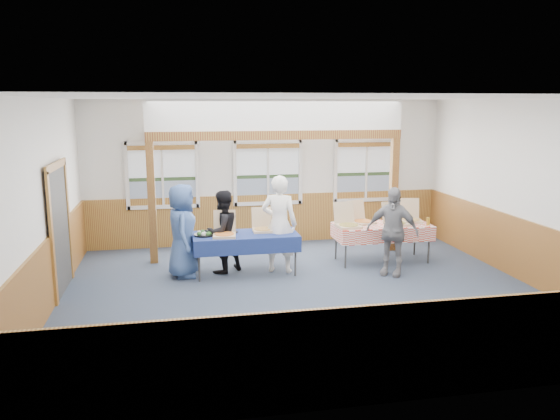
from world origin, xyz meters
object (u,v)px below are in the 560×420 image
Objects in this scene: man_blue at (182,231)px; table_left at (245,237)px; table_right at (382,227)px; woman_white at (279,224)px; person_grey at (392,231)px; woman_black at (222,232)px.

table_left is at bearing -91.36° from man_blue.
table_right is 3.92m from man_blue.
table_left is 1.14× the size of woman_white.
woman_white is at bearing -89.98° from man_blue.
table_left is at bearing -156.02° from person_grey.
woman_white is at bearing 17.99° from table_left.
woman_black is 0.75m from man_blue.
woman_white is at bearing 164.58° from table_right.
table_left is at bearing 163.25° from table_right.
man_blue reaches higher than table_left.
table_left is 1.01× the size of table_right.
woman_black is at bearing 13.07° from woman_white.
woman_white is at bearing 136.57° from woman_black.
woman_white is 1.12× the size of person_grey.
person_grey is (3.03, -0.77, 0.05)m from woman_black.
table_left is 1.35× the size of woman_black.
man_blue is 1.04× the size of person_grey.
man_blue reaches higher than woman_black.
person_grey is at bearing -122.42° from table_right.
woman_white reaches higher than woman_black.
person_grey is at bearing 4.43° from table_left.
woman_white is 2.07m from person_grey.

